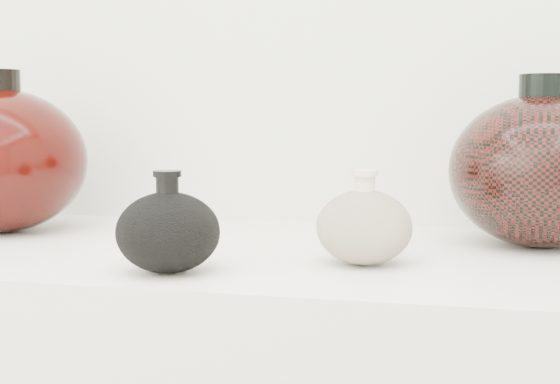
% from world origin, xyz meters
% --- Properties ---
extents(black_gourd_vase, '(0.14, 0.14, 0.11)m').
position_xyz_m(black_gourd_vase, '(-0.13, 0.78, 0.95)').
color(black_gourd_vase, black).
rests_on(black_gourd_vase, display_counter).
extents(cream_gourd_vase, '(0.14, 0.14, 0.11)m').
position_xyz_m(cream_gourd_vase, '(0.08, 0.88, 0.94)').
color(cream_gourd_vase, beige).
rests_on(cream_gourd_vase, display_counter).
extents(left_round_pot, '(0.33, 0.33, 0.24)m').
position_xyz_m(left_round_pot, '(-0.47, 1.00, 1.01)').
color(left_round_pot, black).
rests_on(left_round_pot, display_counter).
extents(right_round_pot, '(0.25, 0.25, 0.23)m').
position_xyz_m(right_round_pot, '(0.29, 1.05, 1.00)').
color(right_round_pot, black).
rests_on(right_round_pot, display_counter).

